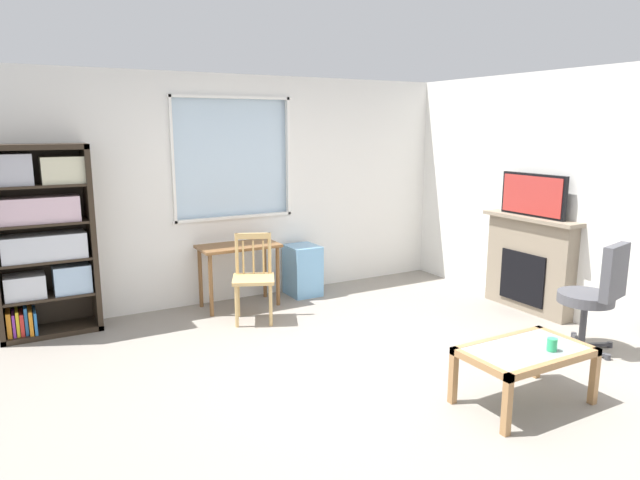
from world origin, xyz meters
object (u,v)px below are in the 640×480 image
(coffee_table, at_px, (525,357))
(fireplace, at_px, (529,263))
(desk_under_window, at_px, (239,255))
(tv, at_px, (533,195))
(bookshelf, at_px, (43,236))
(wooden_chair, at_px, (253,277))
(plastic_drawer_unit, at_px, (303,270))
(office_chair, at_px, (596,292))
(sippy_cup, at_px, (552,345))

(coffee_table, bearing_deg, fireplace, 40.59)
(desk_under_window, height_order, tv, tv)
(desk_under_window, height_order, coffee_table, desk_under_window)
(bookshelf, bearing_deg, desk_under_window, -3.19)
(desk_under_window, bearing_deg, fireplace, -31.43)
(desk_under_window, xyz_separation_m, fireplace, (2.71, -1.66, -0.06))
(bookshelf, distance_m, wooden_chair, 2.04)
(bookshelf, height_order, tv, bookshelf)
(wooden_chair, relative_size, coffee_table, 0.96)
(plastic_drawer_unit, bearing_deg, bookshelf, 178.81)
(bookshelf, xyz_separation_m, plastic_drawer_unit, (2.74, -0.06, -0.67))
(fireplace, relative_size, office_chair, 1.16)
(fireplace, bearing_deg, office_chair, -111.36)
(office_chair, bearing_deg, bookshelf, 145.58)
(fireplace, bearing_deg, sippy_cup, -135.11)
(office_chair, bearing_deg, coffee_table, -163.73)
(fireplace, xyz_separation_m, sippy_cup, (-1.62, -1.61, -0.05))
(coffee_table, bearing_deg, plastic_drawer_unit, 92.59)
(plastic_drawer_unit, height_order, office_chair, office_chair)
(office_chair, bearing_deg, fireplace, 68.64)
(plastic_drawer_unit, distance_m, tv, 2.71)
(tv, bearing_deg, office_chair, -110.55)
(wooden_chair, distance_m, plastic_drawer_unit, 1.05)
(fireplace, height_order, office_chair, fireplace)
(sippy_cup, bearing_deg, tv, 45.21)
(wooden_chair, relative_size, plastic_drawer_unit, 1.50)
(desk_under_window, xyz_separation_m, plastic_drawer_unit, (0.82, 0.05, -0.28))
(desk_under_window, distance_m, wooden_chair, 0.53)
(coffee_table, relative_size, sippy_cup, 10.37)
(fireplace, height_order, sippy_cup, fireplace)
(wooden_chair, distance_m, tv, 3.07)
(desk_under_window, distance_m, plastic_drawer_unit, 0.87)
(wooden_chair, bearing_deg, plastic_drawer_unit, 33.29)
(fireplace, xyz_separation_m, tv, (-0.02, 0.00, 0.74))
(desk_under_window, height_order, sippy_cup, desk_under_window)
(bookshelf, xyz_separation_m, coffee_table, (2.88, -3.25, -0.61))
(plastic_drawer_unit, distance_m, office_chair, 3.18)
(tv, height_order, office_chair, tv)
(desk_under_window, height_order, office_chair, office_chair)
(desk_under_window, distance_m, office_chair, 3.58)
(bookshelf, xyz_separation_m, office_chair, (4.19, -2.87, -0.41))
(fireplace, distance_m, coffee_table, 2.30)
(plastic_drawer_unit, relative_size, tv, 0.74)
(bookshelf, height_order, wooden_chair, bookshelf)
(desk_under_window, bearing_deg, bookshelf, 176.81)
(tv, xyz_separation_m, sippy_cup, (-1.60, -1.61, -0.80))
(fireplace, bearing_deg, tv, 180.00)
(coffee_table, xyz_separation_m, sippy_cup, (0.12, -0.12, 0.11))
(plastic_drawer_unit, xyz_separation_m, sippy_cup, (0.27, -3.32, 0.17))
(wooden_chair, distance_m, fireplace, 2.98)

